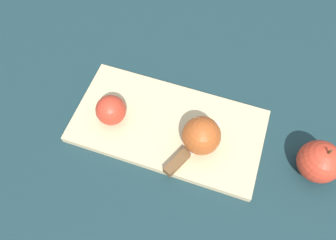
% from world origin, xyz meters
% --- Properties ---
extents(ground_plane, '(4.00, 4.00, 0.00)m').
position_xyz_m(ground_plane, '(0.00, 0.00, 0.00)').
color(ground_plane, '#193338').
extents(cutting_board, '(0.46, 0.29, 0.02)m').
position_xyz_m(cutting_board, '(0.00, 0.00, 0.01)').
color(cutting_board, '#D1B789').
rests_on(cutting_board, ground_plane).
extents(apple_half_left, '(0.07, 0.07, 0.07)m').
position_xyz_m(apple_half_left, '(-0.12, -0.04, 0.05)').
color(apple_half_left, red).
rests_on(apple_half_left, cutting_board).
extents(apple_half_right, '(0.08, 0.08, 0.08)m').
position_xyz_m(apple_half_right, '(0.08, -0.01, 0.06)').
color(apple_half_right, '#AD4C1E').
rests_on(apple_half_right, cutting_board).
extents(knife, '(0.06, 0.17, 0.02)m').
position_xyz_m(knife, '(0.07, -0.06, 0.03)').
color(knife, silver).
rests_on(knife, cutting_board).
extents(apple_whole, '(0.09, 0.09, 0.10)m').
position_xyz_m(apple_whole, '(0.32, 0.06, 0.04)').
color(apple_whole, red).
rests_on(apple_whole, ground_plane).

